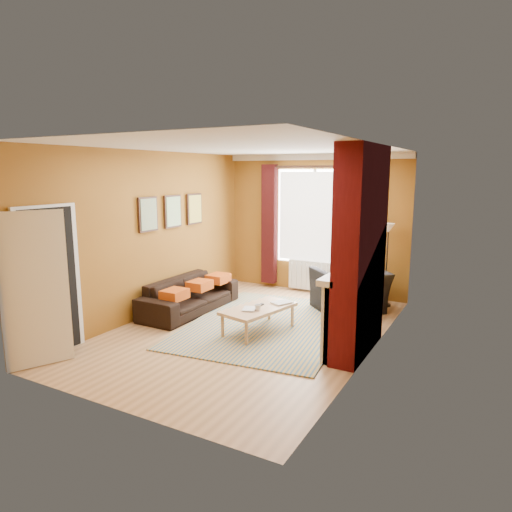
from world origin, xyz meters
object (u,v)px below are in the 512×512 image
floor_lamp (388,241)px  sofa (190,295)px  armchair (350,291)px  wicker_stool (343,290)px  coffee_table (259,310)px

floor_lamp → sofa: bearing=-145.9°
sofa → armchair: 2.84m
armchair → floor_lamp: floor_lamp is taller
armchair → wicker_stool: bearing=-108.6°
coffee_table → wicker_stool: wicker_stool is taller
coffee_table → wicker_stool: (0.57, 2.37, -0.15)m
floor_lamp → coffee_table: bearing=-120.2°
armchair → coffee_table: bearing=16.7°
coffee_table → wicker_stool: bearing=89.2°
sofa → wicker_stool: size_ratio=4.97×
wicker_stool → floor_lamp: size_ratio=0.27×
armchair → coffee_table: 1.95m
armchair → wicker_stool: size_ratio=2.83×
armchair → wicker_stool: (-0.33, 0.64, -0.17)m
armchair → coffee_table: (-0.90, -1.73, -0.02)m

